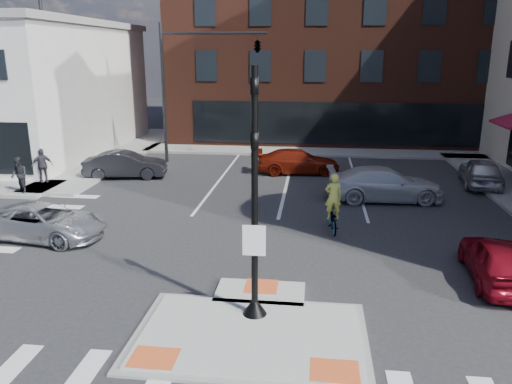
# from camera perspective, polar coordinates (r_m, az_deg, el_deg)

# --- Properties ---
(ground) EXTENTS (120.00, 120.00, 0.00)m
(ground) POSITION_cam_1_polar(r_m,az_deg,el_deg) (12.44, -0.38, -15.09)
(ground) COLOR #28282B
(ground) RESTS_ON ground
(refuge_island) EXTENTS (5.40, 4.65, 0.13)m
(refuge_island) POSITION_cam_1_polar(r_m,az_deg,el_deg) (12.20, -0.54, -15.50)
(refuge_island) COLOR gray
(refuge_island) RESTS_ON ground
(sidewalk_n) EXTENTS (26.00, 3.00, 0.15)m
(sidewalk_n) POSITION_cam_1_polar(r_m,az_deg,el_deg) (33.25, 9.59, 4.54)
(sidewalk_n) COLOR gray
(sidewalk_n) RESTS_ON ground
(building_n) EXTENTS (24.40, 18.40, 15.50)m
(building_n) POSITION_cam_1_polar(r_m,az_deg,el_deg) (42.66, 9.49, 17.39)
(building_n) COLOR #4E2418
(building_n) RESTS_ON ground
(building_far_left) EXTENTS (10.00, 12.00, 10.00)m
(building_far_left) POSITION_cam_1_polar(r_m,az_deg,el_deg) (62.85, 2.02, 14.41)
(building_far_left) COLOR slate
(building_far_left) RESTS_ON ground
(building_far_right) EXTENTS (12.00, 12.00, 12.00)m
(building_far_right) POSITION_cam_1_polar(r_m,az_deg,el_deg) (65.06, 14.08, 14.89)
(building_far_right) COLOR brown
(building_far_right) RESTS_ON ground
(signal_pole) EXTENTS (0.60, 0.60, 5.98)m
(signal_pole) POSITION_cam_1_polar(r_m,az_deg,el_deg) (11.79, -0.16, -4.21)
(signal_pole) COLOR black
(signal_pole) RESTS_ON refuge_island
(mast_arm_signal) EXTENTS (6.10, 2.24, 8.00)m
(mast_arm_signal) POSITION_cam_1_polar(r_m,az_deg,el_deg) (29.01, -2.83, 15.34)
(mast_arm_signal) COLOR black
(mast_arm_signal) RESTS_ON ground
(silver_suv) EXTENTS (4.68, 2.65, 1.23)m
(silver_suv) POSITION_cam_1_polar(r_m,az_deg,el_deg) (19.11, -23.08, -3.14)
(silver_suv) COLOR #B5B6BD
(silver_suv) RESTS_ON ground
(red_sedan) EXTENTS (1.82, 3.99, 1.33)m
(red_sedan) POSITION_cam_1_polar(r_m,az_deg,el_deg) (15.92, 25.97, -6.99)
(red_sedan) COLOR maroon
(red_sedan) RESTS_ON ground
(white_pickup) EXTENTS (5.21, 2.44, 1.47)m
(white_pickup) POSITION_cam_1_polar(r_m,az_deg,el_deg) (22.82, 14.47, 0.88)
(white_pickup) COLOR silver
(white_pickup) RESTS_ON ground
(bg_car_dark) EXTENTS (4.42, 2.22, 1.39)m
(bg_car_dark) POSITION_cam_1_polar(r_m,az_deg,el_deg) (27.05, -14.71, 3.05)
(bg_car_dark) COLOR #222227
(bg_car_dark) RESTS_ON ground
(bg_car_silver) EXTENTS (2.18, 4.30, 1.40)m
(bg_car_silver) POSITION_cam_1_polar(r_m,az_deg,el_deg) (26.90, 24.32, 2.11)
(bg_car_silver) COLOR silver
(bg_car_silver) RESTS_ON ground
(bg_car_red) EXTENTS (4.65, 2.30, 1.30)m
(bg_car_red) POSITION_cam_1_polar(r_m,az_deg,el_deg) (27.23, 4.81, 3.49)
(bg_car_red) COLOR maroon
(bg_car_red) RESTS_ON ground
(cyclist) EXTENTS (0.76, 1.76, 2.17)m
(cyclist) POSITION_cam_1_polar(r_m,az_deg,el_deg) (18.50, 8.76, -2.26)
(cyclist) COLOR #3F3F44
(cyclist) RESTS_ON ground
(pedestrian_a) EXTENTS (1.01, 0.95, 1.65)m
(pedestrian_a) POSITION_cam_1_polar(r_m,az_deg,el_deg) (25.14, -25.46, 1.75)
(pedestrian_a) COLOR black
(pedestrian_a) RESTS_ON sidewalk_nw
(pedestrian_b) EXTENTS (1.05, 0.88, 1.68)m
(pedestrian_b) POSITION_cam_1_polar(r_m,az_deg,el_deg) (26.80, -23.24, 2.81)
(pedestrian_b) COLOR #36323D
(pedestrian_b) RESTS_ON sidewalk_nw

